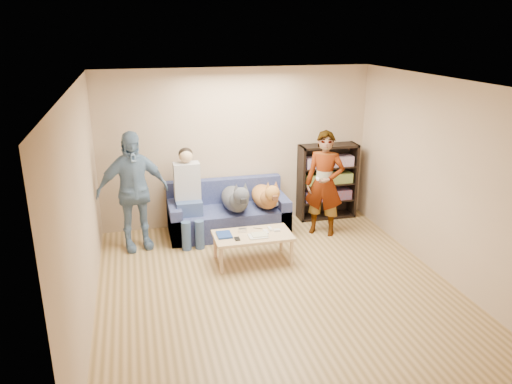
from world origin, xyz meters
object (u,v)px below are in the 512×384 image
object	(u,v)px
coffee_table	(253,237)
bookshelf	(327,180)
camera_silver	(243,230)
person_standing_right	(324,184)
dog_gray	(236,199)
person_seated	(188,192)
notebook_blue	(224,235)
person_standing_left	(133,191)
sofa	(228,215)
dog_tan	(266,196)

from	to	relation	value
coffee_table	bookshelf	world-z (taller)	bookshelf
camera_silver	person_standing_right	bearing A→B (deg)	22.52
dog_gray	camera_silver	bearing A→B (deg)	-95.51
person_standing_right	person_seated	xyz separation A→B (m)	(-2.12, 0.31, -0.07)
notebook_blue	bookshelf	bearing A→B (deg)	33.22
person_standing_left	sofa	size ratio (longest dim) A/B	0.95
camera_silver	coffee_table	world-z (taller)	camera_silver
camera_silver	bookshelf	world-z (taller)	bookshelf
person_standing_left	dog_gray	bearing A→B (deg)	-10.40
sofa	bookshelf	world-z (taller)	bookshelf
dog_gray	coffee_table	world-z (taller)	dog_gray
person_standing_left	camera_silver	bearing A→B (deg)	-39.91
coffee_table	person_standing_left	bearing A→B (deg)	150.94
person_standing_left	sofa	bearing A→B (deg)	-1.61
person_standing_right	person_seated	size ratio (longest dim) A/B	1.14
person_standing_left	bookshelf	distance (m)	3.31
notebook_blue	bookshelf	xyz separation A→B (m)	(2.07, 1.35, 0.25)
camera_silver	person_seated	size ratio (longest dim) A/B	0.07
notebook_blue	sofa	xyz separation A→B (m)	(0.27, 1.12, -0.15)
person_standing_right	dog_tan	world-z (taller)	person_standing_right
notebook_blue	dog_gray	distance (m)	0.98
person_standing_right	bookshelf	bearing A→B (deg)	97.48
dog_gray	coffee_table	xyz separation A→B (m)	(0.04, -0.94, -0.26)
dog_gray	coffee_table	size ratio (longest dim) A/B	1.13
person_standing_right	person_seated	world-z (taller)	person_standing_right
camera_silver	dog_gray	distance (m)	0.85
person_standing_right	person_standing_left	size ratio (longest dim) A/B	0.93
person_standing_left	notebook_blue	size ratio (longest dim) A/B	6.93
camera_silver	sofa	distance (m)	1.06
person_standing_left	person_seated	bearing A→B (deg)	-1.89
person_standing_left	coffee_table	world-z (taller)	person_standing_left
person_standing_right	dog_gray	distance (m)	1.42
notebook_blue	camera_silver	bearing A→B (deg)	14.04
sofa	person_standing_right	bearing A→B (deg)	-16.60
notebook_blue	coffee_table	xyz separation A→B (m)	(0.40, -0.05, -0.06)
sofa	dog_tan	bearing A→B (deg)	-18.70
notebook_blue	dog_gray	world-z (taller)	dog_gray
camera_silver	dog_tan	world-z (taller)	dog_tan
person_standing_left	sofa	xyz separation A→B (m)	(1.47, 0.28, -0.62)
person_standing_right	dog_tan	bearing A→B (deg)	-162.35
person_standing_right	sofa	bearing A→B (deg)	-163.77
person_standing_right	person_standing_left	xyz separation A→B (m)	(-2.95, 0.16, 0.06)
notebook_blue	dog_tan	bearing A→B (deg)	47.06
person_seated	coffee_table	size ratio (longest dim) A/B	1.34
camera_silver	dog_tan	xyz separation A→B (m)	(0.58, 0.85, 0.18)
person_standing_left	dog_gray	world-z (taller)	person_standing_left
dog_gray	bookshelf	world-z (taller)	bookshelf
dog_tan	person_standing_left	bearing A→B (deg)	-177.74
dog_gray	person_standing_right	bearing A→B (deg)	-8.86
person_standing_right	coffee_table	xyz separation A→B (m)	(-1.35, -0.73, -0.47)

